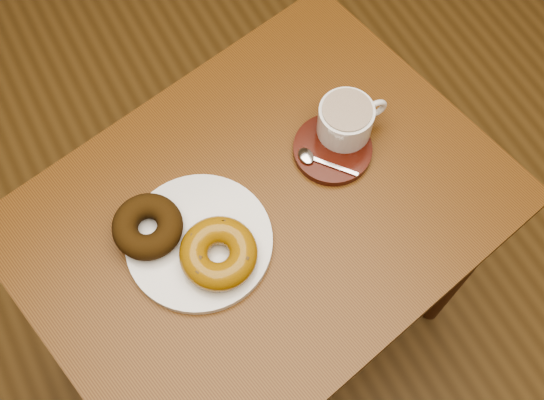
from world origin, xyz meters
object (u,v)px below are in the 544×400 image
cafe_table (262,237)px  donut_plate (199,242)px  saucer (332,149)px  coffee_cup (346,120)px

cafe_table → donut_plate: donut_plate is taller
cafe_table → saucer: bearing=2.5°
cafe_table → saucer: size_ratio=6.57×
donut_plate → saucer: (0.27, 0.04, 0.00)m
saucer → coffee_cup: (0.03, 0.02, 0.04)m
cafe_table → coffee_cup: bearing=5.6°
coffee_cup → saucer: bearing=-144.3°
donut_plate → saucer: size_ratio=1.75×
cafe_table → saucer: (0.16, 0.04, 0.12)m
coffee_cup → donut_plate: bearing=-162.4°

